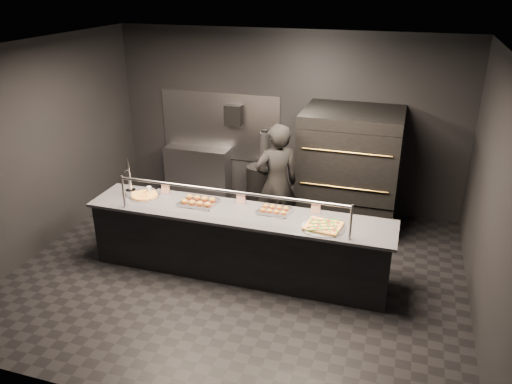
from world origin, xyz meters
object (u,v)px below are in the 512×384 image
service_counter (238,242)px  towel_dispenser (234,115)px  beer_tap (130,185)px  square_pizza (323,226)px  prep_shelf (198,171)px  pizza_oven (349,169)px  slider_tray_a (198,201)px  trash_bin (259,185)px  worker (276,184)px  round_pizza (145,195)px  slider_tray_b (274,210)px  fire_extinguisher (264,145)px

service_counter → towel_dispenser: (-0.90, 2.39, 1.09)m
beer_tap → square_pizza: size_ratio=1.03×
towel_dispenser → beer_tap: (-0.72, -2.33, -0.47)m
prep_shelf → beer_tap: beer_tap is taller
pizza_oven → slider_tray_a: bearing=-134.9°
trash_bin → worker: worker is taller
service_counter → slider_tray_a: 0.78m
pizza_oven → worker: pizza_oven is taller
worker → round_pizza: bearing=-2.6°
slider_tray_b → beer_tap: bearing=-177.6°
slider_tray_b → square_pizza: size_ratio=0.87×
towel_dispenser → slider_tray_a: (0.30, -2.30, -0.60)m
service_counter → worker: (0.23, 1.07, 0.46)m
pizza_oven → worker: (-0.97, -0.83, -0.04)m
prep_shelf → worker: worker is taller
towel_dispenser → trash_bin: 1.31m
pizza_oven → round_pizza: bearing=-145.2°
beer_tap → worker: 2.12m
slider_tray_b → trash_bin: bearing=112.3°
prep_shelf → slider_tray_b: bearing=-46.5°
service_counter → slider_tray_b: service_counter is taller
towel_dispenser → worker: bearing=-49.3°
towel_dispenser → round_pizza: size_ratio=0.82×
beer_tap → square_pizza: (2.77, -0.16, -0.14)m
prep_shelf → pizza_oven: bearing=-8.5°
beer_tap → worker: size_ratio=0.30×
fire_extinguisher → worker: bearing=-66.3°
beer_tap → trash_bin: size_ratio=0.78×
trash_bin → worker: (0.63, -1.15, 0.56)m
pizza_oven → trash_bin: bearing=168.6°
fire_extinguisher → worker: (0.58, -1.33, -0.14)m
worker → trash_bin: bearing=-94.9°
beer_tap → slider_tray_a: size_ratio=1.04×
pizza_oven → square_pizza: size_ratio=3.53×
service_counter → towel_dispenser: 2.78m
beer_tap → round_pizza: 0.25m
slider_tray_b → pizza_oven: bearing=67.0°
slider_tray_b → worker: 0.95m
round_pizza → worker: worker is taller
pizza_oven → prep_shelf: (-2.80, 0.42, -0.52)m
slider_tray_a → trash_bin: 2.22m
pizza_oven → trash_bin: 1.73m
pizza_oven → towel_dispenser: (-2.10, 0.49, 0.58)m
prep_shelf → trash_bin: (1.21, -0.10, -0.09)m
service_counter → square_pizza: service_counter is taller
beer_tap → pizza_oven: bearing=33.1°
prep_shelf → trash_bin: bearing=-4.7°
trash_bin → worker: size_ratio=0.39×
trash_bin → slider_tray_b: bearing=-67.7°
prep_shelf → worker: (1.83, -1.25, 0.47)m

